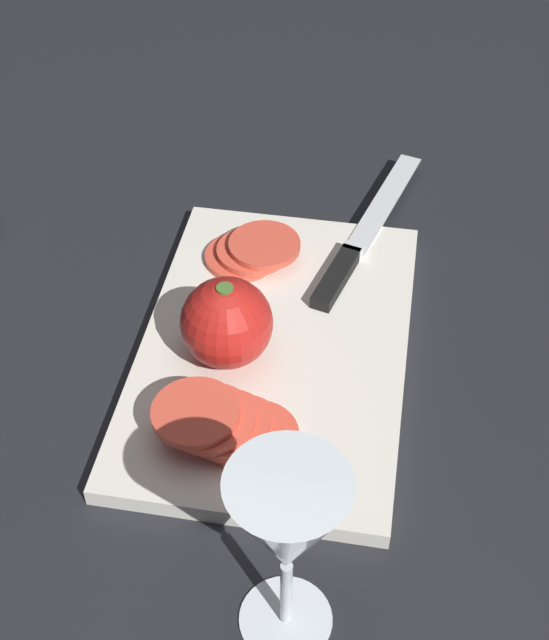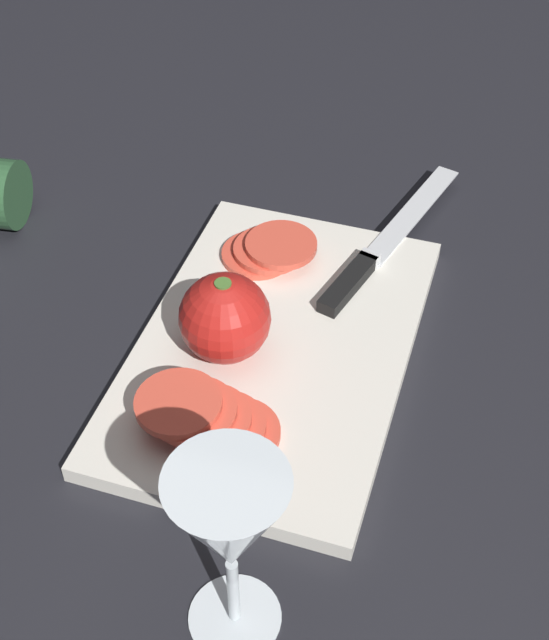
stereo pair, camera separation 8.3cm
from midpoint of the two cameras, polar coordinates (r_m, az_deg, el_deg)
name	(u,v)px [view 2 (the right image)]	position (r m, az deg, el deg)	size (l,w,h in m)	color
ground_plane	(316,302)	(0.92, 5.27, 1.06)	(3.00, 3.00, 0.00)	black
cutting_board	(275,349)	(0.85, 2.77, -2.00)	(0.39, 0.25, 0.02)	silver
wine_glass	(229,530)	(0.60, 1.14, -13.51)	(0.08, 0.08, 0.17)	silver
whole_tomato	(225,318)	(0.81, -0.30, -0.02)	(0.09, 0.09, 0.09)	red
knife	(367,263)	(0.93, 8.48, 3.53)	(0.29, 0.10, 0.01)	silver
tomato_slice_stack_near	(269,250)	(0.93, 2.19, 4.40)	(0.08, 0.10, 0.02)	#DB4C38
tomato_slice_stack_far	(208,418)	(0.76, -1.18, -6.45)	(0.08, 0.12, 0.04)	#DB4C38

